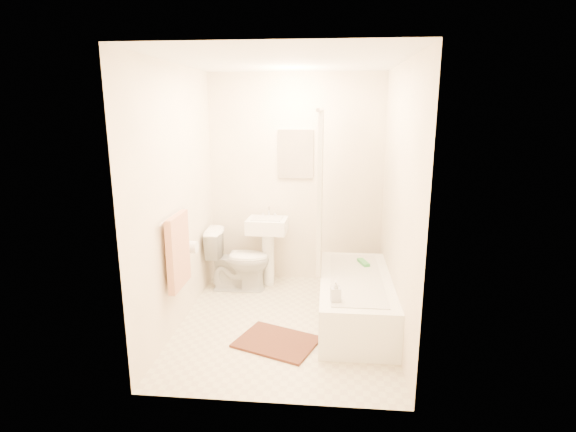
# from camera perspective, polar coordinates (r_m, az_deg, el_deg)

# --- Properties ---
(floor) EXTENTS (2.40, 2.40, 0.00)m
(floor) POSITION_cam_1_polar(r_m,az_deg,el_deg) (4.43, -0.31, -13.44)
(floor) COLOR beige
(floor) RESTS_ON ground
(ceiling) EXTENTS (2.40, 2.40, 0.00)m
(ceiling) POSITION_cam_1_polar(r_m,az_deg,el_deg) (3.97, -0.36, 19.16)
(ceiling) COLOR white
(ceiling) RESTS_ON ground
(wall_back) EXTENTS (2.00, 0.02, 2.40)m
(wall_back) POSITION_cam_1_polar(r_m,az_deg,el_deg) (5.21, 0.98, 4.60)
(wall_back) COLOR beige
(wall_back) RESTS_ON ground
(wall_left) EXTENTS (0.02, 2.40, 2.40)m
(wall_left) POSITION_cam_1_polar(r_m,az_deg,el_deg) (4.25, -13.89, 2.13)
(wall_left) COLOR beige
(wall_left) RESTS_ON ground
(wall_right) EXTENTS (0.02, 2.40, 2.40)m
(wall_right) POSITION_cam_1_polar(r_m,az_deg,el_deg) (4.06, 13.87, 1.60)
(wall_right) COLOR beige
(wall_right) RESTS_ON ground
(mirror) EXTENTS (0.40, 0.03, 0.55)m
(mirror) POSITION_cam_1_polar(r_m,az_deg,el_deg) (5.15, 0.97, 7.86)
(mirror) COLOR white
(mirror) RESTS_ON wall_back
(curtain_rod) EXTENTS (0.03, 1.70, 0.03)m
(curtain_rod) POSITION_cam_1_polar(r_m,az_deg,el_deg) (4.03, 4.16, 13.34)
(curtain_rod) COLOR silver
(curtain_rod) RESTS_ON wall_back
(shower_curtain) EXTENTS (0.04, 0.80, 1.55)m
(shower_curtain) POSITION_cam_1_polar(r_m,az_deg,el_deg) (4.50, 4.11, 3.39)
(shower_curtain) COLOR silver
(shower_curtain) RESTS_ON curtain_rod
(towel_bar) EXTENTS (0.02, 0.60, 0.02)m
(towel_bar) POSITION_cam_1_polar(r_m,az_deg,el_deg) (4.03, -14.42, 0.01)
(towel_bar) COLOR silver
(towel_bar) RESTS_ON wall_left
(towel) EXTENTS (0.06, 0.45, 0.66)m
(towel) POSITION_cam_1_polar(r_m,az_deg,el_deg) (4.10, -13.76, -4.35)
(towel) COLOR #CC7266
(towel) RESTS_ON towel_bar
(toilet_paper) EXTENTS (0.11, 0.12, 0.12)m
(toilet_paper) POSITION_cam_1_polar(r_m,az_deg,el_deg) (4.46, -12.17, -3.88)
(toilet_paper) COLOR white
(toilet_paper) RESTS_ON wall_left
(toilet) EXTENTS (0.71, 0.41, 0.69)m
(toilet) POSITION_cam_1_polar(r_m,az_deg,el_deg) (5.12, -6.31, -5.53)
(toilet) COLOR silver
(toilet) RESTS_ON floor
(sink) EXTENTS (0.46, 0.37, 0.87)m
(sink) POSITION_cam_1_polar(r_m,az_deg,el_deg) (5.18, -2.59, -4.20)
(sink) COLOR white
(sink) RESTS_ON floor
(bathtub) EXTENTS (0.67, 1.53, 0.43)m
(bathtub) POSITION_cam_1_polar(r_m,az_deg,el_deg) (4.45, 8.54, -10.40)
(bathtub) COLOR white
(bathtub) RESTS_ON floor
(bath_mat) EXTENTS (0.80, 0.71, 0.02)m
(bath_mat) POSITION_cam_1_polar(r_m,az_deg,el_deg) (4.10, -1.43, -15.68)
(bath_mat) COLOR #47221D
(bath_mat) RESTS_ON floor
(soap_bottle) EXTENTS (0.09, 0.10, 0.18)m
(soap_bottle) POSITION_cam_1_polar(r_m,az_deg,el_deg) (3.82, 6.08, -9.50)
(soap_bottle) COLOR silver
(soap_bottle) RESTS_ON bathtub
(scrub_brush) EXTENTS (0.12, 0.22, 0.04)m
(scrub_brush) POSITION_cam_1_polar(r_m,az_deg,el_deg) (4.73, 9.55, -5.89)
(scrub_brush) COLOR green
(scrub_brush) RESTS_ON bathtub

